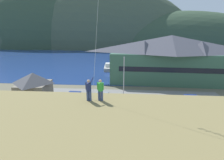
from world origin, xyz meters
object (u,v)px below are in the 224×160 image
object	(u,v)px
harbor_lodge	(170,58)
moored_boat_outer_mooring	(130,69)
wharf_dock	(119,70)
parked_car_front_row_end	(1,115)
storage_shed_near_lot	(34,87)
parked_car_front_row_red	(108,116)
person_companion	(100,89)
parking_light_pole	(124,75)
parked_car_mid_row_near	(45,117)
moored_boat_wharfside	(108,67)
parked_car_back_row_right	(74,97)
parked_car_back_row_left	(102,97)
parked_car_mid_row_far	(191,116)
parked_car_corner_spot	(142,115)
person_kite_flyer	(89,89)
parked_car_front_row_silver	(190,101)

from	to	relation	value
harbor_lodge	moored_boat_outer_mooring	bearing A→B (deg)	127.49
wharf_dock	parked_car_front_row_end	bearing A→B (deg)	-114.01
storage_shed_near_lot	parked_car_front_row_red	bearing A→B (deg)	-26.48
parked_car_front_row_red	person_companion	size ratio (longest dim) A/B	2.47
parking_light_pole	person_companion	xyz separation A→B (m)	(-1.61, -19.26, 3.50)
moored_boat_outer_mooring	parking_light_pole	size ratio (longest dim) A/B	0.86
parked_car_mid_row_near	person_companion	xyz separation A→B (m)	(8.85, -8.30, 6.88)
moored_boat_wharfside	parked_car_back_row_right	size ratio (longest dim) A/B	1.90
parked_car_mid_row_near	parking_light_pole	xyz separation A→B (m)	(10.45, 10.96, 3.38)
moored_boat_outer_mooring	parked_car_back_row_left	world-z (taller)	moored_boat_outer_mooring
parked_car_mid_row_far	parked_car_front_row_red	distance (m)	11.41
harbor_lodge	parked_car_mid_row_near	size ratio (longest dim) A/B	6.90
storage_shed_near_lot	wharf_dock	xyz separation A→B (m)	(14.07, 25.98, -2.41)
wharf_dock	parked_car_mid_row_far	bearing A→B (deg)	-70.89
wharf_dock	parked_car_mid_row_far	xyz separation A→B (m)	(11.02, -31.81, 0.71)
moored_boat_outer_mooring	parked_car_corner_spot	xyz separation A→B (m)	(0.97, -32.89, 0.34)
storage_shed_near_lot	person_companion	bearing A→B (deg)	-48.68
moored_boat_wharfside	parked_car_mid_row_near	xyz separation A→B (m)	(-5.17, -36.09, 0.34)
harbor_lodge	parked_car_back_row_right	xyz separation A→B (m)	(-19.45, -14.81, -4.87)
parking_light_pole	parked_car_mid_row_far	bearing A→B (deg)	-43.96
harbor_lodge	person_companion	size ratio (longest dim) A/B	17.19
harbor_lodge	wharf_dock	size ratio (longest dim) A/B	2.67
moored_boat_outer_mooring	storage_shed_near_lot	bearing A→B (deg)	-123.22
parked_car_back_row_right	person_companion	size ratio (longest dim) A/B	2.48
moored_boat_outer_mooring	parked_car_corner_spot	bearing A→B (deg)	-88.31
parked_car_back_row_right	harbor_lodge	bearing A→B (deg)	37.29
parked_car_back_row_left	storage_shed_near_lot	bearing A→B (deg)	-178.64
harbor_lodge	parked_car_corner_spot	size ratio (longest dim) A/B	6.95
parked_car_mid_row_far	person_companion	size ratio (longest dim) A/B	2.42
storage_shed_near_lot	parked_car_mid_row_near	distance (m)	9.52
parked_car_corner_spot	person_companion	distance (m)	12.72
moored_boat_outer_mooring	person_kite_flyer	xyz separation A→B (m)	(-4.25, -42.77, 7.24)
moored_boat_outer_mooring	parked_car_mid_row_far	size ratio (longest dim) A/B	1.56
moored_boat_wharfside	parked_car_corner_spot	distance (m)	35.51
harbor_lodge	parking_light_pole	size ratio (longest dim) A/B	3.94
storage_shed_near_lot	wharf_dock	size ratio (longest dim) A/B	0.55
wharf_dock	parked_car_front_row_end	distance (m)	36.97
parked_car_front_row_end	parking_light_pole	size ratio (longest dim) A/B	0.57
moored_boat_wharfside	parked_car_front_row_end	world-z (taller)	moored_boat_wharfside
moored_boat_outer_mooring	parked_car_corner_spot	size ratio (longest dim) A/B	1.53
parked_car_front_row_silver	parked_car_back_row_left	world-z (taller)	same
parked_car_mid_row_near	parked_car_back_row_left	xyz separation A→B (m)	(6.69, 8.03, 0.00)
parked_car_back_row_left	person_kite_flyer	distance (m)	17.86
moored_boat_outer_mooring	parked_car_mid_row_far	xyz separation A→B (m)	(7.65, -32.46, 0.34)
harbor_lodge	parked_car_back_row_left	world-z (taller)	harbor_lodge
parking_light_pole	person_companion	size ratio (longest dim) A/B	4.37
parked_car_mid_row_near	moored_boat_wharfside	bearing A→B (deg)	81.85
moored_boat_wharfside	parked_car_front_row_end	bearing A→B (deg)	-107.51
parked_car_front_row_silver	parking_light_pole	distance (m)	12.12
wharf_dock	parked_car_corner_spot	bearing A→B (deg)	-82.32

